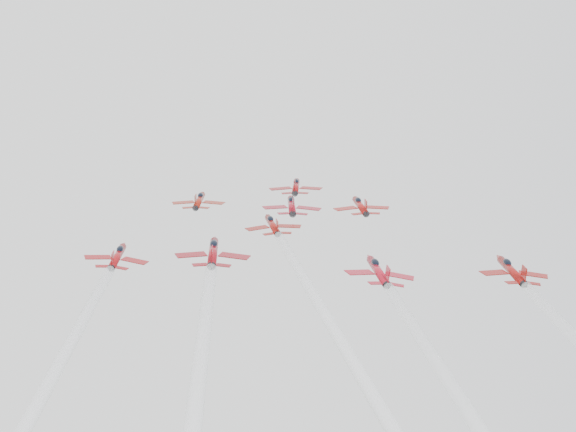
{
  "coord_description": "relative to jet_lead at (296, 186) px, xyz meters",
  "views": [
    {
      "loc": [
        -6.26,
        -113.25,
        136.37
      ],
      "look_at": [
        0.0,
        2.0,
        162.51
      ],
      "focal_mm": 45.0,
      "sensor_mm": 36.0,
      "label": 1
    }
  ],
  "objects": [
    {
      "name": "jet_lead",
      "position": [
        0.0,
        0.0,
        0.0
      ],
      "size": [
        10.56,
        13.69,
        8.08
      ],
      "rotation": [
        0.49,
        0.0,
        -0.1
      ],
      "color": "maroon"
    },
    {
      "name": "jet_row2_left",
      "position": [
        -18.21,
        -10.97,
        -5.86
      ],
      "size": [
        9.6,
        12.44,
        7.34
      ],
      "rotation": [
        0.49,
        0.0,
        -0.06
      ],
      "color": "maroon"
    },
    {
      "name": "jet_row2_center",
      "position": [
        -1.62,
        -13.36,
        -7.13
      ],
      "size": [
        10.54,
        13.66,
        8.06
      ],
      "rotation": [
        0.49,
        0.02,
        -0.02
      ],
      "color": "maroon"
    },
    {
      "name": "jet_row2_right",
      "position": [
        10.77,
        -13.01,
        -6.94
      ],
      "size": [
        10.13,
        13.14,
        7.75
      ],
      "rotation": [
        0.49,
        -0.05,
        0.02
      ],
      "color": "#9D110E"
    },
    {
      "name": "jet_center",
      "position": [
        -5.35,
        -63.65,
        -34.04
      ],
      "size": [
        9.18,
        88.33,
        47.88
      ],
      "rotation": [
        0.49,
        -0.09,
        0.1
      ],
      "color": "maroon"
    },
    {
      "name": "jet_rear_farleft",
      "position": [
        -27.11,
        -76.35,
        -40.82
      ],
      "size": [
        8.74,
        84.18,
        45.64
      ],
      "rotation": [
        0.49,
        0.08,
        0.05
      ],
      "color": "maroon"
    }
  ]
}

